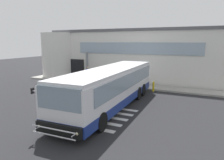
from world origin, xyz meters
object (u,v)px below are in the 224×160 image
at_px(passenger_at_curb_edge, 105,73).
at_px(passenger_by_doorway, 98,73).
at_px(bus_main_foreground, 111,88).
at_px(passenger_near_column, 88,74).
at_px(entry_support_column, 87,66).
at_px(safety_bollard_yellow, 153,86).

bearing_deg(passenger_at_curb_edge, passenger_by_doorway, -160.02).
relative_size(bus_main_foreground, passenger_near_column, 7.23).
xyz_separation_m(passenger_by_doorway, passenger_at_curb_edge, (0.69, 0.25, -0.03)).
bearing_deg(entry_support_column, bus_main_foreground, -48.91).
bearing_deg(passenger_at_curb_edge, bus_main_foreground, -59.81).
xyz_separation_m(passenger_by_doorway, safety_bollard_yellow, (6.48, -1.26, -0.66)).
relative_size(bus_main_foreground, passenger_by_doorway, 7.23).
xyz_separation_m(bus_main_foreground, passenger_by_doorway, (-4.99, 7.12, -0.22)).
distance_m(passenger_near_column, passenger_at_curb_edge, 1.82).
height_order(entry_support_column, safety_bollard_yellow, entry_support_column).
relative_size(entry_support_column, safety_bollard_yellow, 3.50).
height_order(passenger_near_column, safety_bollard_yellow, passenger_near_column).
relative_size(bus_main_foreground, passenger_at_curb_edge, 7.23).
xyz_separation_m(bus_main_foreground, safety_bollard_yellow, (1.49, 5.87, -0.89)).
xyz_separation_m(entry_support_column, safety_bollard_yellow, (8.18, -1.80, -1.28)).
height_order(bus_main_foreground, passenger_by_doorway, bus_main_foreground).
relative_size(entry_support_column, passenger_at_curb_edge, 1.88).
xyz_separation_m(passenger_near_column, passenger_at_curb_edge, (1.59, 0.88, 0.00)).
distance_m(bus_main_foreground, passenger_at_curb_edge, 8.54).
distance_m(entry_support_column, passenger_near_column, 1.56).
xyz_separation_m(entry_support_column, passenger_by_doorway, (1.70, -0.54, -0.61)).
bearing_deg(passenger_near_column, bus_main_foreground, -47.84).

